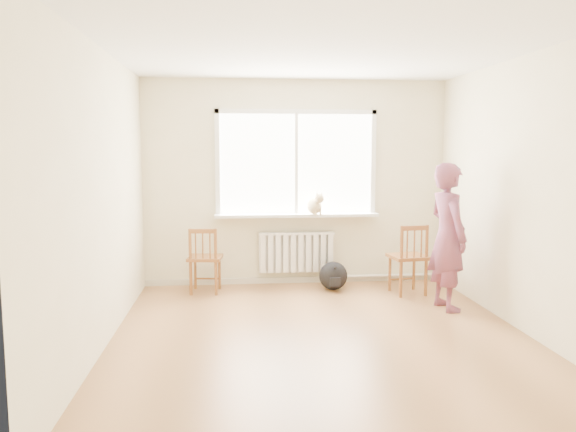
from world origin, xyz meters
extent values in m
plane|color=#A77244|center=(0.00, 0.00, 0.00)|extent=(4.50, 4.50, 0.00)
plane|color=white|center=(0.00, 0.00, 2.70)|extent=(4.50, 4.50, 0.00)
cube|color=beige|center=(0.00, 2.25, 1.35)|extent=(4.00, 0.01, 2.70)
cube|color=white|center=(0.00, 2.23, 1.60)|extent=(2.00, 0.02, 1.30)
cube|color=white|center=(0.00, 2.21, 2.28)|extent=(2.12, 0.05, 0.06)
cube|color=white|center=(-1.03, 2.21, 1.60)|extent=(0.06, 0.05, 1.42)
cube|color=white|center=(1.03, 2.21, 1.60)|extent=(0.06, 0.05, 1.42)
cube|color=white|center=(0.00, 2.21, 1.60)|extent=(0.04, 0.05, 1.30)
cube|color=white|center=(0.00, 2.14, 0.93)|extent=(2.15, 0.22, 0.04)
cube|color=white|center=(0.00, 2.20, 0.43)|extent=(1.00, 0.02, 0.55)
cube|color=white|center=(0.00, 2.15, 0.43)|extent=(1.00, 0.10, 0.51)
cube|color=white|center=(0.00, 2.15, 0.69)|extent=(1.00, 0.12, 0.03)
cylinder|color=silver|center=(1.25, 2.19, 0.08)|extent=(1.40, 0.04, 0.04)
cube|color=beige|center=(0.00, 2.23, 0.04)|extent=(4.00, 0.03, 0.08)
cube|color=brown|center=(-1.19, 1.85, 0.44)|extent=(0.45, 0.43, 0.04)
cylinder|color=brown|center=(-1.02, 1.98, 0.22)|extent=(0.04, 0.04, 0.44)
cylinder|color=brown|center=(-1.33, 2.02, 0.22)|extent=(0.04, 0.04, 0.44)
cylinder|color=brown|center=(-1.05, 1.67, 0.22)|extent=(0.04, 0.04, 0.44)
cylinder|color=brown|center=(-1.36, 1.71, 0.22)|extent=(0.04, 0.04, 0.44)
cylinder|color=brown|center=(-1.05, 1.67, 0.41)|extent=(0.04, 0.04, 0.83)
cylinder|color=brown|center=(-1.36, 1.71, 0.41)|extent=(0.04, 0.04, 0.83)
cube|color=brown|center=(-1.21, 1.69, 0.80)|extent=(0.34, 0.07, 0.05)
cylinder|color=brown|center=(-1.12, 1.68, 0.62)|extent=(0.02, 0.02, 0.33)
cylinder|color=brown|center=(-1.21, 1.69, 0.62)|extent=(0.02, 0.02, 0.33)
cylinder|color=brown|center=(-1.30, 1.70, 0.62)|extent=(0.02, 0.02, 0.33)
cube|color=brown|center=(1.32, 1.54, 0.47)|extent=(0.49, 0.47, 0.04)
cylinder|color=brown|center=(1.47, 1.72, 0.23)|extent=(0.04, 0.04, 0.47)
cylinder|color=brown|center=(1.14, 1.68, 0.23)|extent=(0.04, 0.04, 0.47)
cylinder|color=brown|center=(1.51, 1.40, 0.23)|extent=(0.04, 0.04, 0.47)
cylinder|color=brown|center=(1.18, 1.35, 0.23)|extent=(0.04, 0.04, 0.47)
cylinder|color=brown|center=(1.51, 1.40, 0.44)|extent=(0.04, 0.04, 0.88)
cylinder|color=brown|center=(1.18, 1.35, 0.44)|extent=(0.04, 0.04, 0.88)
cube|color=brown|center=(1.35, 1.37, 0.85)|extent=(0.36, 0.08, 0.06)
cylinder|color=brown|center=(1.44, 1.39, 0.66)|extent=(0.02, 0.02, 0.35)
cylinder|color=brown|center=(1.35, 1.37, 0.66)|extent=(0.02, 0.02, 0.35)
cylinder|color=brown|center=(1.25, 1.36, 0.66)|extent=(0.02, 0.02, 0.35)
imported|color=#B63C50|center=(1.55, 0.84, 0.82)|extent=(0.48, 0.65, 1.65)
ellipsoid|color=beige|center=(0.22, 2.07, 1.06)|extent=(0.28, 0.34, 0.21)
sphere|color=beige|center=(0.27, 1.94, 1.17)|extent=(0.12, 0.12, 0.12)
cone|color=beige|center=(0.24, 1.93, 1.22)|extent=(0.04, 0.04, 0.05)
cone|color=beige|center=(0.30, 1.95, 1.22)|extent=(0.04, 0.04, 0.05)
cylinder|color=beige|center=(0.17, 2.21, 0.99)|extent=(0.09, 0.19, 0.03)
cylinder|color=beige|center=(0.23, 1.96, 1.00)|extent=(0.03, 0.03, 0.11)
cylinder|color=beige|center=(0.29, 1.98, 1.00)|extent=(0.03, 0.03, 0.11)
ellipsoid|color=black|center=(0.43, 1.80, 0.18)|extent=(0.45, 0.40, 0.37)
camera|label=1|loc=(-0.82, -5.15, 1.78)|focal=35.00mm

